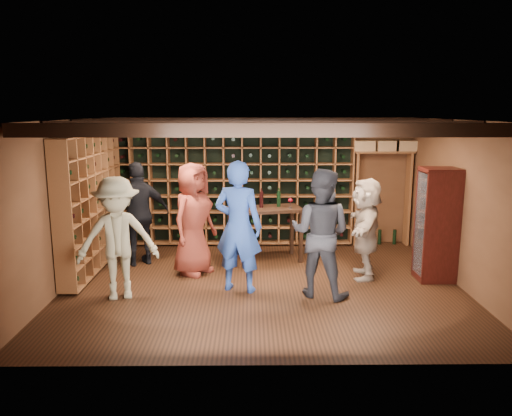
{
  "coord_description": "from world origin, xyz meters",
  "views": [
    {
      "loc": [
        -0.18,
        -7.34,
        2.64
      ],
      "look_at": [
        -0.1,
        0.2,
        1.16
      ],
      "focal_mm": 35.0,
      "sensor_mm": 36.0,
      "label": 1
    }
  ],
  "objects_px": {
    "man_grey_suit": "(320,233)",
    "tasting_table": "(265,215)",
    "guest_woman_black": "(139,214)",
    "display_cabinet": "(436,227)",
    "guest_beige": "(365,228)",
    "guest_khaki": "(117,238)",
    "guest_red_floral": "(193,219)",
    "man_blue_shirt": "(238,227)"
  },
  "relations": [
    {
      "from": "guest_beige",
      "to": "guest_red_floral",
      "type": "bearing_deg",
      "value": -84.09
    },
    {
      "from": "display_cabinet",
      "to": "guest_woman_black",
      "type": "distance_m",
      "value": 4.89
    },
    {
      "from": "guest_khaki",
      "to": "tasting_table",
      "type": "xyz_separation_m",
      "value": [
        2.12,
        1.77,
        -0.03
      ]
    },
    {
      "from": "display_cabinet",
      "to": "guest_khaki",
      "type": "distance_m",
      "value": 4.83
    },
    {
      "from": "man_blue_shirt",
      "to": "guest_khaki",
      "type": "xyz_separation_m",
      "value": [
        -1.69,
        -0.29,
        -0.1
      ]
    },
    {
      "from": "guest_red_floral",
      "to": "tasting_table",
      "type": "relative_size",
      "value": 1.32
    },
    {
      "from": "man_grey_suit",
      "to": "guest_khaki",
      "type": "xyz_separation_m",
      "value": [
        -2.87,
        -0.08,
        -0.05
      ]
    },
    {
      "from": "display_cabinet",
      "to": "guest_red_floral",
      "type": "distance_m",
      "value": 3.84
    },
    {
      "from": "tasting_table",
      "to": "guest_woman_black",
      "type": "bearing_deg",
      "value": 172.08
    },
    {
      "from": "guest_woman_black",
      "to": "guest_beige",
      "type": "xyz_separation_m",
      "value": [
        3.74,
        -0.71,
        -0.09
      ]
    },
    {
      "from": "guest_red_floral",
      "to": "guest_woman_black",
      "type": "height_order",
      "value": "guest_red_floral"
    },
    {
      "from": "man_blue_shirt",
      "to": "guest_woman_black",
      "type": "bearing_deg",
      "value": -20.34
    },
    {
      "from": "man_blue_shirt",
      "to": "tasting_table",
      "type": "relative_size",
      "value": 1.41
    },
    {
      "from": "display_cabinet",
      "to": "guest_beige",
      "type": "relative_size",
      "value": 1.09
    },
    {
      "from": "guest_khaki",
      "to": "tasting_table",
      "type": "distance_m",
      "value": 2.77
    },
    {
      "from": "guest_red_floral",
      "to": "guest_khaki",
      "type": "relative_size",
      "value": 1.05
    },
    {
      "from": "man_grey_suit",
      "to": "guest_beige",
      "type": "distance_m",
      "value": 1.16
    },
    {
      "from": "display_cabinet",
      "to": "guest_beige",
      "type": "distance_m",
      "value": 1.08
    },
    {
      "from": "man_grey_suit",
      "to": "tasting_table",
      "type": "bearing_deg",
      "value": -41.43
    },
    {
      "from": "guest_woman_black",
      "to": "guest_beige",
      "type": "distance_m",
      "value": 3.8
    },
    {
      "from": "display_cabinet",
      "to": "guest_beige",
      "type": "xyz_separation_m",
      "value": [
        -1.07,
        0.15,
        -0.05
      ]
    },
    {
      "from": "guest_woman_black",
      "to": "man_blue_shirt",
      "type": "bearing_deg",
      "value": 115.43
    },
    {
      "from": "man_grey_suit",
      "to": "guest_woman_black",
      "type": "distance_m",
      "value": 3.27
    },
    {
      "from": "guest_woman_black",
      "to": "guest_beige",
      "type": "bearing_deg",
      "value": 141.63
    },
    {
      "from": "man_grey_suit",
      "to": "man_blue_shirt",
      "type": "bearing_deg",
      "value": 14.92
    },
    {
      "from": "guest_beige",
      "to": "guest_khaki",
      "type": "bearing_deg",
      "value": -66.36
    },
    {
      "from": "guest_red_floral",
      "to": "man_grey_suit",
      "type": "bearing_deg",
      "value": -84.83
    },
    {
      "from": "display_cabinet",
      "to": "guest_beige",
      "type": "height_order",
      "value": "display_cabinet"
    },
    {
      "from": "guest_red_floral",
      "to": "tasting_table",
      "type": "height_order",
      "value": "guest_red_floral"
    },
    {
      "from": "guest_beige",
      "to": "tasting_table",
      "type": "bearing_deg",
      "value": -109.31
    },
    {
      "from": "man_grey_suit",
      "to": "tasting_table",
      "type": "height_order",
      "value": "man_grey_suit"
    },
    {
      "from": "display_cabinet",
      "to": "man_blue_shirt",
      "type": "xyz_separation_m",
      "value": [
        -3.08,
        -0.45,
        0.12
      ]
    },
    {
      "from": "guest_woman_black",
      "to": "tasting_table",
      "type": "distance_m",
      "value": 2.17
    },
    {
      "from": "guest_red_floral",
      "to": "guest_khaki",
      "type": "distance_m",
      "value": 1.44
    },
    {
      "from": "man_grey_suit",
      "to": "guest_woman_black",
      "type": "xyz_separation_m",
      "value": [
        -2.91,
        1.51,
        -0.03
      ]
    },
    {
      "from": "guest_woman_black",
      "to": "display_cabinet",
      "type": "bearing_deg",
      "value": 142.26
    },
    {
      "from": "guest_red_floral",
      "to": "guest_khaki",
      "type": "xyz_separation_m",
      "value": [
        -0.94,
        -1.09,
        -0.04
      ]
    },
    {
      "from": "man_blue_shirt",
      "to": "guest_beige",
      "type": "height_order",
      "value": "man_blue_shirt"
    },
    {
      "from": "guest_red_floral",
      "to": "tasting_table",
      "type": "distance_m",
      "value": 1.36
    },
    {
      "from": "display_cabinet",
      "to": "tasting_table",
      "type": "distance_m",
      "value": 2.85
    },
    {
      "from": "guest_khaki",
      "to": "guest_beige",
      "type": "xyz_separation_m",
      "value": [
        3.7,
        0.88,
        -0.07
      ]
    },
    {
      "from": "guest_woman_black",
      "to": "guest_khaki",
      "type": "distance_m",
      "value": 1.59
    }
  ]
}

